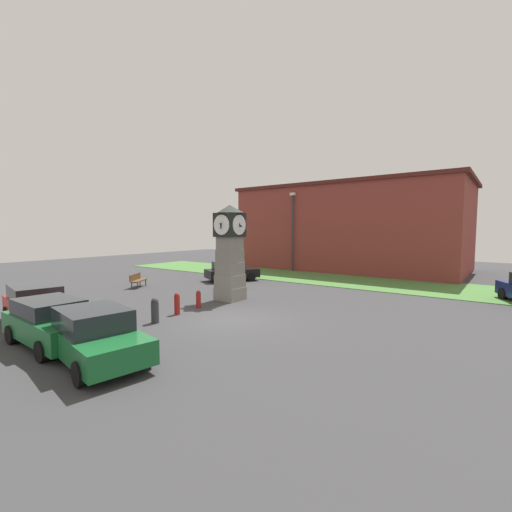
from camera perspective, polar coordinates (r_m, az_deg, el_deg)
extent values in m
plane|color=#38383A|center=(14.89, -3.94, -10.54)|extent=(74.31, 74.31, 0.00)
cube|color=gray|center=(18.90, -4.34, -6.24)|extent=(1.30, 1.30, 0.69)
cube|color=gray|center=(18.79, -4.35, -4.18)|extent=(1.24, 1.24, 0.69)
cube|color=slate|center=(18.69, -4.37, -2.09)|extent=(1.19, 1.19, 0.69)
cube|color=gray|center=(18.63, -4.38, 0.02)|extent=(1.13, 1.13, 0.69)
cube|color=slate|center=(18.59, -4.39, 2.14)|extent=(1.07, 1.07, 0.69)
cube|color=black|center=(18.57, -4.41, 5.18)|extent=(1.29, 1.29, 1.28)
cylinder|color=white|center=(19.08, -3.12, 5.17)|extent=(1.05, 0.04, 1.05)
cube|color=black|center=(19.11, -3.05, 5.17)|extent=(0.06, 0.24, 0.12)
cube|color=black|center=(19.11, -3.05, 5.17)|extent=(0.04, 0.26, 0.35)
cylinder|color=white|center=(18.07, -5.77, 5.19)|extent=(1.05, 0.04, 1.05)
cube|color=black|center=(18.05, -5.84, 5.19)|extent=(0.06, 0.21, 0.19)
cube|color=black|center=(18.05, -5.84, 5.19)|extent=(0.04, 0.16, 0.39)
cylinder|color=white|center=(18.15, -2.81, 5.20)|extent=(0.04, 1.05, 1.05)
cube|color=black|center=(18.13, -2.72, 5.21)|extent=(0.12, 0.06, 0.24)
cube|color=black|center=(18.13, -2.72, 5.21)|extent=(0.37, 0.04, 0.22)
cylinder|color=white|center=(19.01, -5.94, 5.15)|extent=(0.04, 1.05, 1.05)
cube|color=black|center=(19.03, -6.01, 5.15)|extent=(0.09, 0.06, 0.24)
cube|color=black|center=(19.03, -6.01, 5.15)|extent=(0.35, 0.04, 0.26)
pyramid|color=black|center=(18.60, -4.43, 7.83)|extent=(1.35, 1.35, 0.43)
cylinder|color=#333338|center=(14.86, -16.47, -9.04)|extent=(0.32, 0.32, 0.86)
sphere|color=#333338|center=(14.76, -16.51, -7.23)|extent=(0.29, 0.29, 0.29)
cylinder|color=maroon|center=(16.03, -13.01, -8.01)|extent=(0.26, 0.26, 0.84)
sphere|color=maroon|center=(15.94, -13.04, -6.40)|extent=(0.23, 0.23, 0.23)
cylinder|color=maroon|center=(17.19, -9.57, -7.33)|extent=(0.24, 0.24, 0.71)
sphere|color=maroon|center=(17.12, -9.58, -6.04)|extent=(0.21, 0.21, 0.21)
cube|color=#A51111|center=(16.63, -32.67, -7.39)|extent=(4.47, 2.51, 0.74)
cube|color=#1E2328|center=(16.82, -32.97, -5.02)|extent=(2.58, 2.02, 0.55)
cylinder|color=black|center=(15.63, -28.63, -9.16)|extent=(0.67, 0.33, 0.64)
cylinder|color=black|center=(15.30, -34.80, -9.70)|extent=(0.67, 0.33, 0.64)
cylinder|color=black|center=(18.11, -30.80, -7.42)|extent=(0.67, 0.33, 0.64)
cylinder|color=black|center=(17.83, -36.11, -7.83)|extent=(0.67, 0.33, 0.64)
cube|color=#19602D|center=(13.39, -30.68, -10.08)|extent=(4.21, 1.91, 0.73)
cube|color=#1E2328|center=(13.54, -31.27, -7.25)|extent=(2.34, 1.69, 0.52)
cylinder|color=black|center=(12.66, -24.89, -12.18)|extent=(0.65, 0.25, 0.64)
cylinder|color=black|center=(12.04, -32.12, -13.31)|extent=(0.65, 0.25, 0.64)
cylinder|color=black|center=(14.93, -29.44, -9.82)|extent=(0.65, 0.25, 0.64)
cylinder|color=black|center=(14.41, -35.64, -10.59)|extent=(0.65, 0.25, 0.64)
cube|color=#19602D|center=(11.11, -24.93, -12.96)|extent=(4.13, 2.44, 0.68)
cube|color=#1E2328|center=(11.21, -25.54, -9.41)|extent=(2.39, 2.00, 0.61)
cylinder|color=black|center=(10.45, -17.97, -15.53)|extent=(0.67, 0.33, 0.64)
cylinder|color=black|center=(9.87, -27.35, -17.04)|extent=(0.67, 0.33, 0.64)
cylinder|color=black|center=(12.56, -22.97, -12.25)|extent=(0.67, 0.33, 0.64)
cylinder|color=black|center=(12.08, -30.78, -13.20)|extent=(0.67, 0.33, 0.64)
cube|color=black|center=(25.69, -4.00, -2.86)|extent=(3.42, 4.21, 0.62)
cube|color=#1E2328|center=(25.52, -4.61, -1.57)|extent=(2.45, 2.64, 0.57)
cylinder|color=black|center=(26.93, -2.25, -3.07)|extent=(0.51, 0.67, 0.64)
cylinder|color=black|center=(25.40, -0.81, -3.52)|extent=(0.51, 0.67, 0.64)
cylinder|color=black|center=(26.13, -7.09, -3.33)|extent=(0.51, 0.67, 0.64)
cylinder|color=black|center=(24.55, -5.92, -3.83)|extent=(0.51, 0.67, 0.64)
cylinder|color=black|center=(23.18, 35.86, -5.15)|extent=(0.48, 0.67, 0.64)
cube|color=brown|center=(24.10, -18.95, -3.89)|extent=(1.26, 1.63, 0.08)
cube|color=brown|center=(24.16, -19.51, -3.28)|extent=(0.88, 1.40, 0.40)
cylinder|color=#262628|center=(23.47, -19.11, -4.67)|extent=(0.06, 0.06, 0.45)
cylinder|color=#262628|center=(24.63, -17.91, -4.22)|extent=(0.06, 0.06, 0.45)
cylinder|color=#262628|center=(23.64, -20.00, -4.63)|extent=(0.06, 0.06, 0.45)
cylinder|color=#262628|center=(24.79, -18.77, -4.18)|extent=(0.06, 0.06, 0.45)
cylinder|color=#333338|center=(31.46, 6.08, 3.73)|extent=(0.14, 0.14, 6.92)
cube|color=silver|center=(31.62, 6.13, 10.23)|extent=(0.50, 0.24, 0.24)
cube|color=maroon|center=(35.35, 15.80, 4.32)|extent=(20.09, 11.79, 7.72)
cube|color=#4F1E1B|center=(35.58, 15.94, 10.79)|extent=(20.70, 12.14, 0.30)
cube|color=#477A38|center=(26.54, 15.66, -4.00)|extent=(44.59, 6.71, 0.04)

